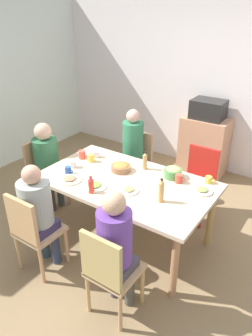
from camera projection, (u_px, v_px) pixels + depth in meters
ground_plane at (126, 238)px, 3.73m from camera, size 6.57×6.57×0.00m
wall_back at (213, 87)px, 4.86m from camera, size 5.71×0.12×2.60m
dining_table at (126, 187)px, 3.41m from camera, size 1.84×1.07×0.77m
chair_0 at (109, 270)px, 2.59m from camera, size 0.40×0.40×0.90m
person_0 at (116, 244)px, 2.57m from camera, size 0.30×0.30×1.21m
chair_1 at (136, 160)px, 4.39m from camera, size 0.40×0.40×0.90m
person_1 at (132, 148)px, 4.22m from camera, size 0.30×0.30×1.25m
chair_2 at (198, 179)px, 3.93m from camera, size 0.40×0.40×0.90m
chair_3 at (33, 229)px, 3.05m from camera, size 0.40×0.40×0.90m
person_3 at (38, 209)px, 3.04m from camera, size 0.31×0.31×1.16m
chair_4 at (44, 170)px, 4.14m from camera, size 0.40×0.40×0.90m
person_4 at (47, 158)px, 4.01m from camera, size 0.31×0.31×1.16m
plate_0 at (70, 179)px, 3.37m from camera, size 0.25×0.25×0.04m
plate_1 at (202, 190)px, 3.17m from camera, size 0.21×0.21×0.04m
plate_2 at (95, 186)px, 3.25m from camera, size 0.25×0.25×0.04m
plate_3 at (129, 190)px, 3.18m from camera, size 0.20×0.20×0.04m
bowl_0 at (173, 172)px, 3.41m from camera, size 0.19×0.19×0.12m
bowl_1 at (121, 167)px, 3.55m from camera, size 0.22×0.22×0.09m
cup_0 at (209, 180)px, 3.32m from camera, size 0.11×0.07×0.07m
cup_1 at (82, 155)px, 3.84m from camera, size 0.12×0.08×0.10m
cup_2 at (91, 158)px, 3.76m from camera, size 0.11×0.08×0.09m
cup_3 at (73, 164)px, 3.63m from camera, size 0.11×0.08×0.08m
cup_4 at (179, 179)px, 3.32m from camera, size 0.11×0.07×0.09m
cup_5 at (68, 170)px, 3.49m from camera, size 0.11×0.07×0.08m
cup_6 at (96, 154)px, 3.87m from camera, size 0.11×0.08×0.08m
bottle_0 at (161, 191)px, 2.97m from camera, size 0.05×0.05×0.24m
bottle_1 at (145, 161)px, 3.56m from camera, size 0.05×0.05×0.21m
bottle_2 at (91, 185)px, 3.12m from camera, size 0.06×0.06×0.18m
side_cabinet at (204, 146)px, 4.99m from camera, size 0.70×0.44×0.90m
microwave at (208, 109)px, 4.72m from camera, size 0.48×0.36×0.28m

